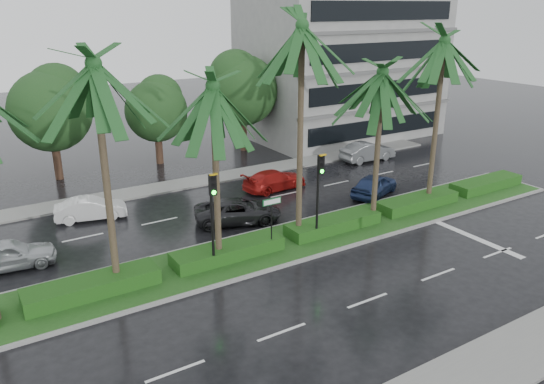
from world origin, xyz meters
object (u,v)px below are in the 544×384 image
street_sign (272,211)px  car_grey (368,152)px  car_silver (8,255)px  car_white (91,209)px  car_darkgrey (238,211)px  car_red (275,180)px  car_blue (374,185)px  signal_median_left (213,207)px

street_sign → car_grey: street_sign is taller
car_silver → car_white: (4.50, 3.86, -0.06)m
street_sign → car_silver: 11.67m
street_sign → car_darkgrey: bearing=83.2°
car_red → street_sign: bearing=141.4°
car_red → car_darkgrey: bearing=122.1°
car_white → car_red: (11.00, -1.08, 0.01)m
car_blue → car_silver: bearing=63.0°
street_sign → car_red: (5.00, 7.65, -1.51)m
car_red → car_silver: bearing=94.7°
street_sign → car_white: bearing=124.5°
car_white → car_grey: car_grey is taller
signal_median_left → car_silver: signal_median_left is taller
signal_median_left → car_blue: 13.24m
signal_median_left → car_darkgrey: (3.50, 4.37, -2.36)m
car_red → car_grey: bearing=-84.3°
car_silver → car_darkgrey: bearing=-86.8°
signal_median_left → car_red: bearing=44.4°
car_silver → car_darkgrey: (11.00, -0.68, -0.03)m
street_sign → car_silver: (-10.50, 4.87, -1.46)m
car_white → car_red: 11.05m
car_blue → car_white: bearing=48.3°
car_darkgrey → car_grey: bearing=-49.3°
car_blue → car_grey: bearing=-61.7°
car_grey → signal_median_left: bearing=120.5°
car_darkgrey → car_grey: 14.75m
signal_median_left → car_red: 11.45m
car_white → car_blue: (15.50, -5.21, 0.06)m
car_white → car_darkgrey: size_ratio=0.81×
signal_median_left → car_darkgrey: 6.08m
car_blue → street_sign: bearing=87.2°
car_red → car_grey: 9.44m
street_sign → car_blue: bearing=20.3°
signal_median_left → car_grey: size_ratio=1.03×
car_darkgrey → signal_median_left: bearing=161.0°
car_white → car_darkgrey: (6.50, -4.54, 0.03)m
car_blue → car_grey: size_ratio=0.92×
car_silver → car_grey: (24.76, 4.61, 0.03)m
street_sign → car_darkgrey: size_ratio=0.57×
signal_median_left → car_white: size_ratio=1.18×
street_sign → signal_median_left: bearing=-176.5°
car_silver → car_blue: car_silver is taller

